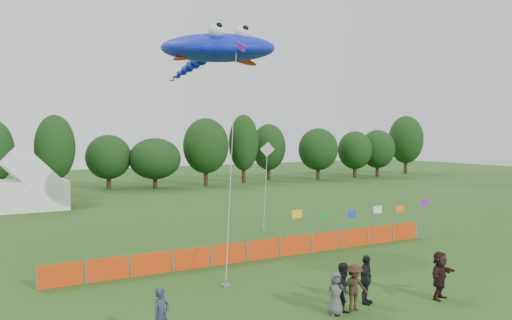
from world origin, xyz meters
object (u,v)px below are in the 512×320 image
tent_right (30,185)px  barrier_fence (263,249)px  spectator_e (336,294)px  spectator_f (440,275)px  stingray_kite (215,49)px  spectator_c (354,288)px  spectator_a (161,315)px  spectator_b (344,288)px  spectator_d (366,280)px

tent_right → barrier_fence: bearing=-74.8°
spectator_e → spectator_f: bearing=13.3°
tent_right → stingray_kite: bearing=-68.3°
spectator_c → spectator_e: 0.88m
spectator_e → stingray_kite: size_ratio=0.08×
spectator_a → spectator_e: bearing=-30.0°
tent_right → spectator_e: bearing=-82.6°
spectator_a → stingray_kite: bearing=34.2°
tent_right → stingray_kite: stingray_kite is taller
tent_right → spectator_c: bearing=-81.1°
spectator_c → spectator_f: spectator_f is taller
tent_right → spectator_a: bearing=-93.1°
spectator_c → tent_right: bearing=106.4°
spectator_b → spectator_e: spectator_b is taller
barrier_fence → spectator_a: spectator_a is taller
spectator_e → spectator_f: spectator_f is taller
spectator_a → spectator_d: size_ratio=0.92×
spectator_b → stingray_kite: stingray_kite is taller
spectator_c → stingray_kite: bearing=89.4°
spectator_c → spectator_d: 1.01m
spectator_c → spectator_e: (-0.88, -0.03, -0.08)m
tent_right → spectator_f: tent_right is taller
spectator_f → spectator_c: bearing=152.3°
spectator_a → spectator_c: 7.18m
spectator_b → stingray_kite: 18.83m
barrier_fence → spectator_c: 8.93m
barrier_fence → spectator_a: (-8.72, -8.06, 0.36)m
barrier_fence → spectator_f: 9.67m
spectator_b → spectator_d: (1.47, 0.50, 0.00)m
barrier_fence → spectator_a: 11.88m
spectator_a → stingray_kite: (9.33, 14.57, 10.57)m
tent_right → spectator_f: 36.06m
spectator_b → stingray_kite: (2.73, 15.39, 10.50)m
spectator_f → barrier_fence: bearing=84.9°
spectator_a → spectator_e: size_ratio=1.11×
barrier_fence → spectator_d: size_ratio=11.78×
spectator_b → spectator_c: bearing=9.2°
spectator_c → stingray_kite: (2.18, 15.29, 10.57)m
spectator_c → stingray_kite: stingray_kite is taller
barrier_fence → spectator_b: (-2.12, -8.87, 0.43)m
tent_right → spectator_f: bearing=-75.3°
tent_right → spectator_e: size_ratio=3.63×
spectator_b → spectator_d: bearing=18.1°
barrier_fence → stingray_kite: stingray_kite is taller
barrier_fence → spectator_b: spectator_b is taller
spectator_b → spectator_a: bearing=172.3°
spectator_e → tent_right: bearing=117.9°
spectator_a → spectator_d: spectator_d is taller
spectator_c → spectator_d: spectator_d is taller
barrier_fence → spectator_a: bearing=-137.3°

